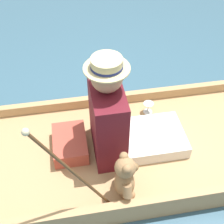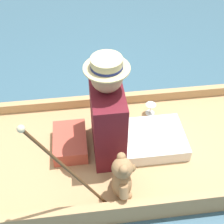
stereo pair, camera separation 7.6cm
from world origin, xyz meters
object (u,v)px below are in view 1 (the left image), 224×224
object	(u,v)px
seated_person	(118,120)
wine_glass	(148,106)
walking_cane	(67,167)
teddy_bear	(125,178)

from	to	relation	value
seated_person	wine_glass	world-z (taller)	seated_person
wine_glass	walking_cane	bearing A→B (deg)	-41.25
walking_cane	seated_person	bearing A→B (deg)	141.12
teddy_bear	walking_cane	distance (m)	0.49
wine_glass	walking_cane	size ratio (longest dim) A/B	0.12
seated_person	teddy_bear	size ratio (longest dim) A/B	2.22
seated_person	teddy_bear	bearing A→B (deg)	7.57
wine_glass	walking_cane	world-z (taller)	walking_cane
teddy_bear	walking_cane	world-z (taller)	walking_cane
wine_glass	walking_cane	xyz separation A→B (m)	(0.85, -0.75, 0.42)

